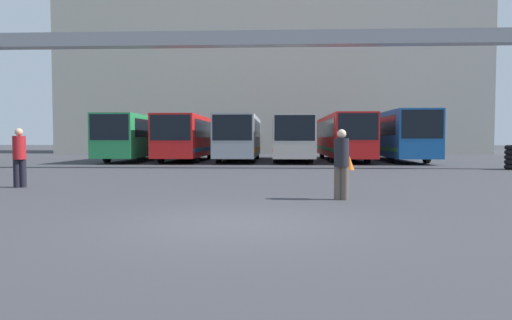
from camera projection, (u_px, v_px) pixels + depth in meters
ground_plane at (234, 224)px, 8.12m from camera, size 200.00×200.00×0.00m
building_backdrop at (270, 80)px, 51.00m from camera, size 43.91×12.00×16.26m
overhead_gantry at (262, 54)px, 22.86m from camera, size 28.69×0.80×6.86m
bus_slot_0 at (139, 135)px, 31.91m from camera, size 2.52×11.33×3.03m
bus_slot_1 at (187, 136)px, 31.14m from camera, size 2.58×10.11×3.00m
bus_slot_2 at (240, 136)px, 31.28m from camera, size 2.49×10.72×2.99m
bus_slot_3 at (292, 136)px, 31.25m from camera, size 2.52×10.97×2.95m
bus_slot_4 at (342, 135)px, 31.75m from camera, size 2.48×12.30×3.06m
bus_slot_5 at (395, 134)px, 31.34m from camera, size 2.56×11.81×3.24m
pedestrian_near_center at (341, 162)px, 11.27m from camera, size 0.36×0.36×1.75m
pedestrian_near_right at (19, 156)px, 14.12m from camera, size 0.38×0.38×1.84m
traffic_cone at (349, 163)px, 22.15m from camera, size 0.48×0.48×0.68m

